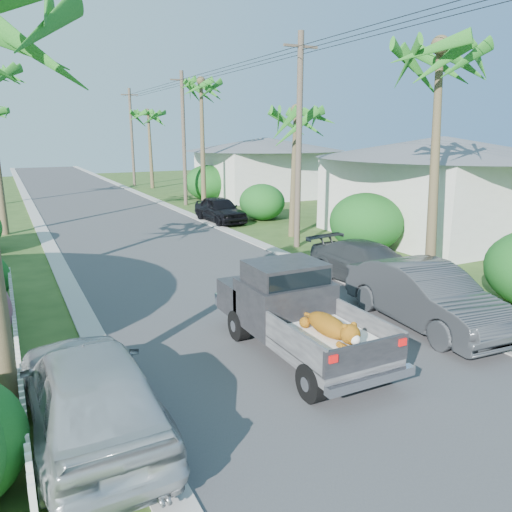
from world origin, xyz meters
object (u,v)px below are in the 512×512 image
parked_car_rn (426,296)px  palm_r_b (295,111)px  pickup_truck (291,308)px  parked_car_ln (90,391)px  utility_pole_d (132,137)px  palm_r_c (201,82)px  palm_r_d (148,112)px  house_right_far (265,169)px  palm_r_a (445,48)px  utility_pole_b (299,142)px  utility_pole_c (184,138)px  parked_car_rm (369,265)px  parked_car_rf (220,210)px  house_right_near (438,191)px

parked_car_rn → palm_r_b: (2.95, 11.59, 5.13)m
pickup_truck → parked_car_ln: (-4.75, -1.50, -0.17)m
parked_car_ln → utility_pole_d: 42.27m
palm_r_b → utility_pole_d: 28.05m
palm_r_c → palm_r_d: palm_r_c is taller
palm_r_d → house_right_far: (6.50, -10.00, -4.62)m
utility_pole_d → palm_r_a: bearing=-88.9°
utility_pole_b → utility_pole_c: same height
utility_pole_b → utility_pole_d: same height
utility_pole_c → parked_car_rn: bearing=-94.5°
parked_car_rm → parked_car_rf: parked_car_rf is taller
palm_r_d → parked_car_ln: bearing=-106.9°
parked_car_rn → house_right_far: bearing=74.6°
palm_r_d → house_right_far: 12.79m
palm_r_d → utility_pole_b: (-0.90, -27.00, -2.14)m
palm_r_d → utility_pole_b: bearing=-91.9°
house_right_far → palm_r_a: bearing=-105.6°
palm_r_c → utility_pole_b: (-0.60, -13.00, -3.51)m
parked_car_rn → utility_pole_b: size_ratio=0.55×
utility_pole_d → palm_r_d: bearing=-73.3°
parked_car_rn → utility_pole_b: utility_pole_b is taller
pickup_truck → palm_r_b: (6.85, 11.25, 4.94)m
palm_r_c → utility_pole_c: bearing=106.7°
pickup_truck → house_right_near: 15.66m
parked_car_rn → palm_r_c: bearing=87.5°
palm_r_a → parked_car_ln: bearing=-161.7°
parked_car_rm → utility_pole_d: (0.86, 36.00, 3.91)m
parked_car_ln → utility_pole_d: bearing=-105.7°
palm_r_a → palm_r_c: (-0.10, 20.00, 0.69)m
palm_r_c → utility_pole_b: bearing=-92.6°
parked_car_rf → utility_pole_b: (0.60, -7.37, 3.88)m
parked_car_ln → utility_pole_d: utility_pole_d is taller
parked_car_rn → house_right_near: house_right_near is taller
utility_pole_b → palm_r_b: bearing=63.4°
pickup_truck → utility_pole_d: 39.85m
palm_r_d → utility_pole_d: size_ratio=0.89×
parked_car_rm → palm_r_d: size_ratio=0.59×
house_right_near → pickup_truck: bearing=-148.1°
palm_r_b → palm_r_c: size_ratio=0.77×
palm_r_b → utility_pole_c: utility_pole_c is taller
parked_car_rf → house_right_near: bearing=-49.0°
house_right_far → parked_car_rn: bearing=-109.4°
pickup_truck → utility_pole_c: bearing=76.4°
palm_r_c → utility_pole_d: (-0.60, 17.00, -3.51)m
parked_car_ln → pickup_truck: bearing=-163.6°
utility_pole_b → palm_r_c: bearing=87.4°
pickup_truck → utility_pole_c: utility_pole_c is taller
parked_car_ln → palm_r_a: (11.30, 3.75, 6.59)m
palm_r_a → house_right_far: palm_r_a is taller
parked_car_rm → palm_r_c: 20.45m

